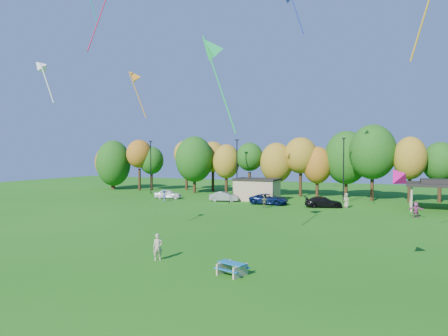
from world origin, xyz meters
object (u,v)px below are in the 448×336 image
at_px(picnic_table, 232,268).
at_px(car_b, 224,197).
at_px(car_a, 168,194).
at_px(car_c, 269,199).
at_px(kite_flyer, 158,247).
at_px(car_d, 323,202).

xyz_separation_m(picnic_table, car_b, (-14.70, 31.73, 0.28)).
distance_m(picnic_table, car_b, 34.97).
bearing_deg(car_a, car_c, -107.96).
xyz_separation_m(kite_flyer, car_b, (-9.14, 30.82, -0.16)).
bearing_deg(picnic_table, car_a, 142.33).
relative_size(picnic_table, kite_flyer, 1.12).
bearing_deg(car_b, car_c, -110.83).
height_order(car_b, car_d, car_b).
distance_m(car_b, car_d, 14.23).
distance_m(picnic_table, car_d, 31.05).
bearing_deg(picnic_table, car_b, 129.89).
distance_m(kite_flyer, car_d, 30.56).
bearing_deg(car_c, car_a, 90.33).
distance_m(car_a, car_d, 23.49).
distance_m(car_a, car_b, 9.28).
bearing_deg(car_c, kite_flyer, -173.88).
bearing_deg(kite_flyer, picnic_table, -49.21).
bearing_deg(picnic_table, car_d, 105.92).
distance_m(kite_flyer, car_b, 32.15).
relative_size(car_c, car_d, 1.11).
bearing_deg(car_c, car_b, 85.97).
relative_size(picnic_table, car_c, 0.37).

